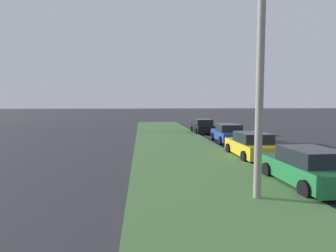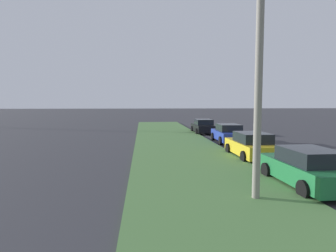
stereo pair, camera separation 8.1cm
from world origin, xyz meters
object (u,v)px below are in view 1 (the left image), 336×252
(parked_car_blue, at_px, (228,133))
(parked_car_yellow, at_px, (251,145))
(parked_car_green, at_px, (307,168))
(parked_car_black, at_px, (203,126))
(streetlight, at_px, (272,63))

(parked_car_blue, bearing_deg, parked_car_yellow, 176.40)
(parked_car_green, distance_m, parked_car_yellow, 5.65)
(parked_car_black, relative_size, streetlight, 0.57)
(parked_car_yellow, xyz_separation_m, parked_car_blue, (6.37, -0.59, 0.00))
(parked_car_green, distance_m, parked_car_blue, 12.04)
(parked_car_yellow, xyz_separation_m, streetlight, (-7.04, 2.24, 3.67))
(parked_car_yellow, distance_m, parked_car_blue, 6.40)
(parked_car_yellow, height_order, parked_car_blue, same)
(parked_car_green, height_order, streetlight, streetlight)
(parked_car_black, height_order, streetlight, streetlight)
(parked_car_blue, distance_m, streetlight, 14.19)
(parked_car_yellow, height_order, parked_car_black, same)
(parked_car_yellow, relative_size, parked_car_black, 1.00)
(parked_car_green, relative_size, parked_car_black, 1.01)
(parked_car_green, xyz_separation_m, parked_car_black, (18.78, -0.11, 0.00))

